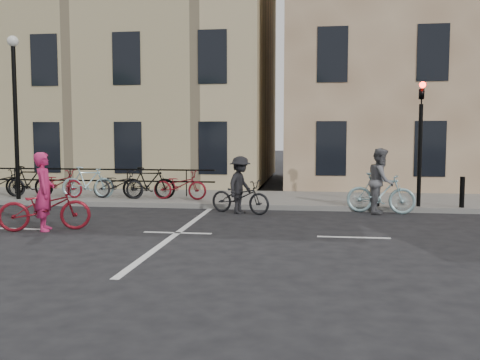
# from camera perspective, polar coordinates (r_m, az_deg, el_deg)

# --- Properties ---
(ground) EXTENTS (120.00, 120.00, 0.00)m
(ground) POSITION_cam_1_polar(r_m,az_deg,el_deg) (12.51, -6.67, -5.64)
(ground) COLOR black
(ground) RESTS_ON ground
(sidewalk) EXTENTS (46.00, 4.00, 0.15)m
(sidewalk) POSITION_cam_1_polar(r_m,az_deg,el_deg) (19.38, -13.74, -1.75)
(sidewalk) COLOR slate
(sidewalk) RESTS_ON ground
(building_east) EXTENTS (14.00, 10.00, 12.00)m
(building_east) POSITION_cam_1_polar(r_m,az_deg,el_deg) (25.88, 21.47, 13.21)
(building_east) COLOR #A38262
(building_east) RESTS_ON sidewalk
(building_west) EXTENTS (20.00, 10.00, 10.00)m
(building_west) POSITION_cam_1_polar(r_m,az_deg,el_deg) (27.82, -18.35, 10.62)
(building_west) COLOR #D2B98E
(building_west) RESTS_ON sidewalk
(traffic_light) EXTENTS (0.18, 0.30, 3.90)m
(traffic_light) POSITION_cam_1_polar(r_m,az_deg,el_deg) (16.54, 18.71, 5.26)
(traffic_light) COLOR black
(traffic_light) RESTS_ON sidewalk
(lamp_post) EXTENTS (0.36, 0.36, 5.28)m
(lamp_post) POSITION_cam_1_polar(r_m,az_deg,el_deg) (18.95, -22.89, 8.20)
(lamp_post) COLOR black
(lamp_post) RESTS_ON sidewalk
(bollard_east) EXTENTS (0.14, 0.14, 0.90)m
(bollard_east) POSITION_cam_1_polar(r_m,az_deg,el_deg) (16.36, 14.45, -1.14)
(bollard_east) COLOR black
(bollard_east) RESTS_ON sidewalk
(bollard_west) EXTENTS (0.14, 0.14, 0.90)m
(bollard_west) POSITION_cam_1_polar(r_m,az_deg,el_deg) (16.81, 22.61, -1.20)
(bollard_west) COLOR black
(bollard_west) RESTS_ON sidewalk
(parked_bikes) EXTENTS (8.30, 1.23, 1.05)m
(parked_bikes) POSITION_cam_1_polar(r_m,az_deg,el_deg) (18.57, -15.86, -0.32)
(parked_bikes) COLOR black
(parked_bikes) RESTS_ON sidewalk
(cyclist_pink) EXTENTS (2.21, 1.44, 1.86)m
(cyclist_pink) POSITION_cam_1_polar(r_m,az_deg,el_deg) (13.47, -20.11, -2.38)
(cyclist_pink) COLOR maroon
(cyclist_pink) RESTS_ON ground
(cyclist_grey) EXTENTS (2.02, 1.05, 1.88)m
(cyclist_grey) POSITION_cam_1_polar(r_m,az_deg,el_deg) (15.89, 14.79, -0.73)
(cyclist_grey) COLOR #9BC5CB
(cyclist_grey) RESTS_ON ground
(cyclist_dark) EXTENTS (1.96, 1.26, 1.65)m
(cyclist_dark) POSITION_cam_1_polar(r_m,az_deg,el_deg) (15.35, 0.03, -1.18)
(cyclist_dark) COLOR black
(cyclist_dark) RESTS_ON ground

